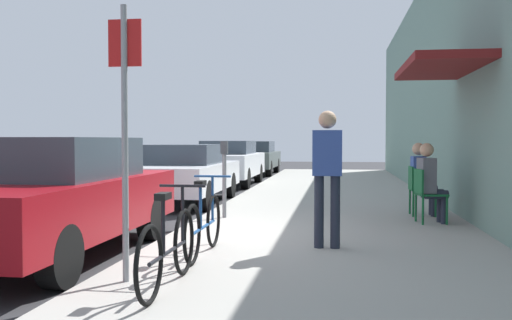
% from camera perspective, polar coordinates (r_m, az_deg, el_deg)
% --- Properties ---
extents(ground_plane, '(60.00, 60.00, 0.00)m').
position_cam_1_polar(ground_plane, '(8.26, -8.77, -8.17)').
color(ground_plane, '#2D2D30').
extents(sidewalk_slab, '(4.50, 32.00, 0.12)m').
position_cam_1_polar(sidewalk_slab, '(9.87, 7.41, -6.13)').
color(sidewalk_slab, '#9E9B93').
rests_on(sidewalk_slab, ground_plane).
extents(building_facade, '(1.40, 32.00, 5.43)m').
position_cam_1_polar(building_facade, '(10.10, 21.37, 9.03)').
color(building_facade, gray).
rests_on(building_facade, ground_plane).
extents(parked_car_0, '(1.80, 4.40, 1.49)m').
position_cam_1_polar(parked_car_0, '(7.46, -19.69, -3.45)').
color(parked_car_0, maroon).
rests_on(parked_car_0, ground_plane).
extents(parked_car_1, '(1.80, 4.40, 1.35)m').
position_cam_1_polar(parked_car_1, '(13.12, -7.19, -1.25)').
color(parked_car_1, silver).
rests_on(parked_car_1, ground_plane).
extents(parked_car_2, '(1.80, 4.40, 1.43)m').
position_cam_1_polar(parked_car_2, '(18.21, -2.82, -0.20)').
color(parked_car_2, silver).
rests_on(parked_car_2, ground_plane).
extents(parked_car_3, '(1.80, 4.40, 1.40)m').
position_cam_1_polar(parked_car_3, '(23.90, -0.17, 0.30)').
color(parked_car_3, '#47514C').
rests_on(parked_car_3, ground_plane).
extents(parking_meter, '(0.12, 0.10, 1.32)m').
position_cam_1_polar(parking_meter, '(9.76, -3.21, -1.33)').
color(parking_meter, slate).
rests_on(parking_meter, sidewalk_slab).
extents(street_sign, '(0.32, 0.06, 2.60)m').
position_cam_1_polar(street_sign, '(5.47, -13.06, 3.86)').
color(street_sign, gray).
rests_on(street_sign, sidewalk_slab).
extents(bicycle_0, '(0.46, 1.71, 0.90)m').
position_cam_1_polar(bicycle_0, '(5.23, -8.80, -8.82)').
color(bicycle_0, black).
rests_on(bicycle_0, sidewalk_slab).
extents(bicycle_1, '(0.46, 1.71, 0.90)m').
position_cam_1_polar(bicycle_1, '(6.63, -5.29, -6.48)').
color(bicycle_1, black).
rests_on(bicycle_1, sidewalk_slab).
extents(cafe_chair_0, '(0.50, 0.50, 0.87)m').
position_cam_1_polar(cafe_chair_0, '(9.51, 16.77, -3.09)').
color(cafe_chair_0, '#14592D').
rests_on(cafe_chair_0, sidewalk_slab).
extents(seated_patron_0, '(0.47, 0.41, 1.29)m').
position_cam_1_polar(seated_patron_0, '(9.51, 17.12, -1.94)').
color(seated_patron_0, '#232838').
rests_on(seated_patron_0, sidewalk_slab).
extents(cafe_chair_1, '(0.45, 0.45, 0.87)m').
position_cam_1_polar(cafe_chair_1, '(10.43, 16.00, -2.64)').
color(cafe_chair_1, '#14592D').
rests_on(cafe_chair_1, sidewalk_slab).
extents(seated_patron_1, '(0.43, 0.37, 1.29)m').
position_cam_1_polar(seated_patron_1, '(10.43, 16.33, -1.58)').
color(seated_patron_1, '#232838').
rests_on(seated_patron_1, sidewalk_slab).
extents(pedestrian_standing, '(0.36, 0.22, 1.70)m').
position_cam_1_polar(pedestrian_standing, '(7.04, 7.19, -0.75)').
color(pedestrian_standing, '#232838').
rests_on(pedestrian_standing, sidewalk_slab).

